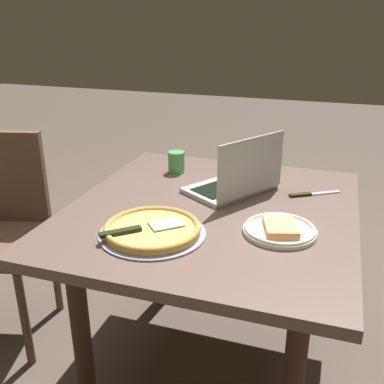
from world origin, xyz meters
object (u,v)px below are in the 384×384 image
pizza_tray (152,230)px  table_knife (310,194)px  pizza_plate (280,229)px  dining_table (211,232)px  drink_cup (176,162)px  laptop (237,181)px

pizza_tray → table_knife: pizza_tray is taller
pizza_tray → pizza_plate: bearing=109.1°
pizza_tray → table_knife: (-0.48, 0.43, -0.01)m
dining_table → table_knife: 0.40m
dining_table → drink_cup: (-0.31, -0.24, 0.14)m
pizza_tray → drink_cup: (-0.56, -0.13, 0.03)m
pizza_tray → laptop: bearing=157.6°
table_knife → drink_cup: 0.57m
dining_table → drink_cup: size_ratio=11.79×
laptop → drink_cup: (-0.15, -0.29, -0.00)m
laptop → pizza_plate: 0.35m
dining_table → pizza_tray: bearing=-25.0°
dining_table → pizza_plate: 0.30m
dining_table → laptop: bearing=162.0°
pizza_plate → pizza_tray: bearing=-70.9°
dining_table → pizza_tray: size_ratio=3.19×
laptop → pizza_plate: size_ratio=1.71×
pizza_plate → pizza_tray: 0.39m
pizza_plate → table_knife: bearing=169.7°
laptop → pizza_tray: size_ratio=1.18×
dining_table → drink_cup: 0.42m
laptop → pizza_tray: bearing=-22.4°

